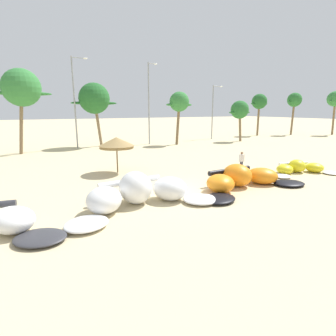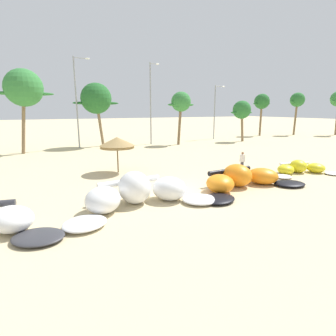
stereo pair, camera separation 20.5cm
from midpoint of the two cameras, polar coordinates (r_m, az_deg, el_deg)
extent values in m
plane|color=beige|center=(16.36, 2.71, -4.78)|extent=(260.00, 260.00, 0.00)
ellipsoid|color=white|center=(12.59, -30.41, -9.44)|extent=(2.26, 2.43, 1.01)
ellipsoid|color=#333338|center=(11.44, -25.90, -13.09)|extent=(2.48, 2.36, 0.27)
ellipsoid|color=white|center=(11.92, -17.35, -11.17)|extent=(2.39, 2.27, 0.34)
ellipsoid|color=white|center=(13.13, -13.83, -6.61)|extent=(2.39, 2.47, 1.25)
ellipsoid|color=white|center=(14.08, -7.34, -4.12)|extent=(1.77, 1.99, 1.69)
ellipsoid|color=white|center=(14.55, 0.02, -4.37)|extent=(2.47, 2.51, 1.25)
ellipsoid|color=white|center=(14.37, 6.55, -6.59)|extent=(2.28, 2.12, 0.34)
cylinder|color=white|center=(14.62, -8.41, -2.89)|extent=(3.51, 0.54, 0.32)
cube|color=white|center=(13.91, -7.02, -4.32)|extent=(1.31, 0.76, 0.04)
ellipsoid|color=black|center=(14.73, 10.35, -6.35)|extent=(2.48, 2.29, 0.28)
ellipsoid|color=orange|center=(16.21, 10.69, -3.21)|extent=(2.44, 2.55, 1.05)
ellipsoid|color=orange|center=(17.70, 14.13, -1.45)|extent=(1.75, 2.09, 1.41)
ellipsoid|color=orange|center=(18.75, 19.00, -1.56)|extent=(2.52, 2.58, 1.05)
ellipsoid|color=black|center=(19.03, 23.93, -2.95)|extent=(2.38, 2.14, 0.28)
cylinder|color=black|center=(18.15, 12.61, -0.53)|extent=(3.48, 0.52, 0.31)
cube|color=black|center=(17.56, 14.58, -1.58)|extent=(1.30, 0.79, 0.04)
ellipsoid|color=white|center=(21.03, 22.74, -1.58)|extent=(1.43, 1.32, 0.20)
ellipsoid|color=yellow|center=(22.15, 23.25, -0.25)|extent=(1.78, 1.77, 0.73)
ellipsoid|color=yellow|center=(23.18, 25.42, 0.40)|extent=(1.48, 1.57, 0.99)
ellipsoid|color=yellow|center=(23.80, 28.37, 0.08)|extent=(1.59, 1.66, 0.73)
ellipsoid|color=white|center=(23.80, 31.21, -0.89)|extent=(1.76, 1.73, 0.20)
cylinder|color=white|center=(23.51, 24.75, 0.90)|extent=(2.51, 0.84, 0.23)
cube|color=white|center=(23.08, 25.62, 0.34)|extent=(1.01, 0.69, 0.04)
cylinder|color=brown|center=(21.08, -10.98, 1.83)|extent=(0.10, 0.10, 2.09)
cone|color=#9E7F4C|center=(20.88, -11.13, 5.54)|extent=(2.70, 2.70, 0.66)
cylinder|color=olive|center=(20.93, -11.08, 4.38)|extent=(2.57, 2.57, 0.20)
cylinder|color=#383842|center=(21.65, 14.97, 0.23)|extent=(0.24, 0.24, 0.85)
cube|color=white|center=(21.52, 15.07, 2.07)|extent=(0.36, 0.22, 0.56)
sphere|color=#9E7051|center=(21.46, 15.13, 3.09)|extent=(0.20, 0.20, 0.20)
cylinder|color=#7F6647|center=(33.48, -28.78, 8.63)|extent=(1.08, 0.36, 7.04)
sphere|color=#337A38|center=(33.53, -28.78, 14.69)|extent=(3.95, 3.95, 3.95)
ellipsoid|color=#337A38|center=(33.54, -31.43, 13.39)|extent=(2.76, 0.50, 0.36)
ellipsoid|color=#337A38|center=(33.52, -25.90, 13.94)|extent=(2.76, 0.50, 0.36)
cylinder|color=#7F6647|center=(36.69, -14.75, 9.24)|extent=(0.99, 0.36, 6.16)
sphere|color=#236028|center=(36.61, -15.52, 14.01)|extent=(3.89, 3.89, 3.89)
ellipsoid|color=#236028|center=(36.29, -17.92, 12.96)|extent=(2.72, 0.50, 0.36)
ellipsoid|color=#236028|center=(36.96, -13.05, 13.21)|extent=(2.72, 0.50, 0.36)
cylinder|color=brown|center=(37.42, 1.96, 9.41)|extent=(0.72, 0.36, 5.81)
sphere|color=#337A38|center=(37.47, 2.24, 13.85)|extent=(2.66, 2.66, 2.66)
ellipsoid|color=#337A38|center=(36.95, 0.76, 13.26)|extent=(1.86, 0.50, 0.36)
ellipsoid|color=#337A38|center=(38.00, 3.67, 13.21)|extent=(1.86, 0.50, 0.36)
cylinder|color=#7F6647|center=(42.74, 14.86, 8.66)|extent=(0.83, 0.36, 4.74)
sphere|color=#286B2D|center=(42.51, 14.79, 11.83)|extent=(2.68, 2.68, 2.68)
ellipsoid|color=#286B2D|center=(41.80, 13.65, 11.34)|extent=(1.88, 0.50, 0.36)
ellipsoid|color=#286B2D|center=(43.24, 15.84, 11.25)|extent=(1.88, 0.50, 0.36)
cylinder|color=brown|center=(53.09, 18.45, 9.87)|extent=(0.39, 0.36, 6.19)
sphere|color=#236028|center=(53.06, 18.67, 13.20)|extent=(2.72, 2.72, 2.72)
ellipsoid|color=#236028|center=(52.28, 17.79, 12.84)|extent=(1.90, 0.50, 0.36)
ellipsoid|color=#236028|center=(53.84, 19.46, 12.69)|extent=(1.90, 0.50, 0.36)
cylinder|color=brown|center=(57.05, 24.77, 9.68)|extent=(0.49, 0.36, 6.54)
sphere|color=#286B2D|center=(57.11, 25.12, 12.94)|extent=(2.61, 2.61, 2.61)
ellipsoid|color=#286B2D|center=(56.28, 24.41, 12.63)|extent=(1.83, 0.50, 0.36)
ellipsoid|color=#286B2D|center=(57.92, 25.73, 12.47)|extent=(1.83, 0.50, 0.36)
cylinder|color=brown|center=(60.59, 31.55, 9.17)|extent=(0.77, 0.36, 6.71)
sphere|color=#337A38|center=(60.42, 31.81, 12.34)|extent=(2.85, 2.85, 2.85)
ellipsoid|color=#337A38|center=(59.44, 31.18, 12.02)|extent=(1.99, 0.50, 0.36)
cylinder|color=gray|center=(35.68, -19.32, 12.74)|extent=(0.18, 0.18, 10.96)
cylinder|color=gray|center=(36.30, -18.60, 21.25)|extent=(1.62, 0.10, 0.10)
ellipsoid|color=silver|center=(36.45, -17.26, 21.29)|extent=(0.56, 0.24, 0.20)
cylinder|color=gray|center=(37.86, -4.24, 13.28)|extent=(0.18, 0.18, 10.90)
cylinder|color=gray|center=(38.52, -3.61, 21.19)|extent=(1.04, 0.10, 0.10)
ellipsoid|color=silver|center=(38.74, -2.85, 21.15)|extent=(0.56, 0.24, 0.20)
cylinder|color=gray|center=(45.37, 9.25, 11.52)|extent=(0.18, 0.18, 8.56)
cylinder|color=gray|center=(45.99, 10.28, 16.64)|extent=(1.62, 0.10, 0.10)
ellipsoid|color=silver|center=(46.49, 11.10, 16.56)|extent=(0.56, 0.24, 0.20)
camera|label=1|loc=(0.10, -90.33, -0.07)|focal=28.80mm
camera|label=2|loc=(0.10, 89.67, 0.07)|focal=28.80mm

